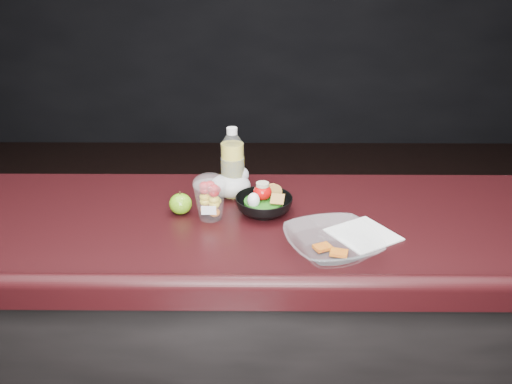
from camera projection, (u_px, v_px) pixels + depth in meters
counter at (233, 353)px, 1.68m from camera, size 4.06×0.71×1.02m
lemonade_bottle at (233, 167)px, 1.60m from camera, size 0.08×0.08×0.23m
fruit_cup at (210, 196)px, 1.46m from camera, size 0.10×0.10×0.14m
green_apple at (181, 204)px, 1.50m from camera, size 0.07×0.07×0.07m
plastic_bag at (232, 184)px, 1.61m from camera, size 0.13×0.11×0.10m
snack_bowl at (263, 204)px, 1.50m from camera, size 0.20×0.20×0.09m
takeout_bowl at (332, 244)px, 1.29m from camera, size 0.30×0.30×0.06m
paper_napkin at (363, 235)px, 1.39m from camera, size 0.22×0.22×0.00m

